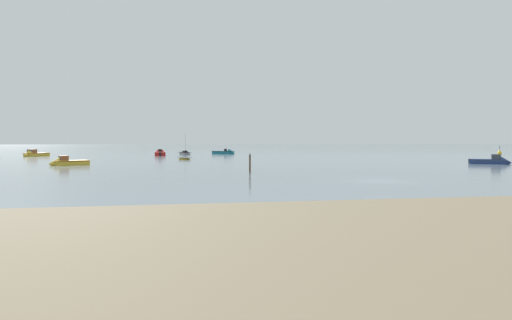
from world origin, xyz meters
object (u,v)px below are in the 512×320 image
at_px(motorboat_moored_2, 494,162).
at_px(motorboat_moored_8, 65,163).
at_px(sailboat_moored_0, 185,153).
at_px(motorboat_moored_0, 160,154).
at_px(motorboat_moored_1, 33,155).
at_px(mooring_post_near, 250,164).
at_px(motorboat_moored_7, 226,153).
at_px(channel_buoy, 500,153).
at_px(rowboat_moored_1, 184,159).

height_order(motorboat_moored_2, motorboat_moored_8, motorboat_moored_2).
bearing_deg(sailboat_moored_0, motorboat_moored_0, -69.13).
distance_m(motorboat_moored_1, mooring_post_near, 66.29).
bearing_deg(motorboat_moored_0, motorboat_moored_7, -64.85).
xyz_separation_m(motorboat_moored_7, channel_buoy, (63.15, -16.50, 0.18)).
bearing_deg(motorboat_moored_1, sailboat_moored_0, 136.72).
distance_m(channel_buoy, mooring_post_near, 83.92).
bearing_deg(motorboat_moored_7, motorboat_moored_2, -23.18).
xyz_separation_m(motorboat_moored_8, channel_buoy, (90.15, 30.73, 0.17)).
distance_m(motorboat_moored_1, motorboat_moored_8, 39.94).
bearing_deg(rowboat_moored_1, motorboat_moored_1, -158.02).
relative_size(rowboat_moored_1, mooring_post_near, 1.47).
relative_size(motorboat_moored_7, channel_buoy, 2.62).
xyz_separation_m(motorboat_moored_1, motorboat_moored_8, (14.60, -37.17, -0.05)).
distance_m(motorboat_moored_1, motorboat_moored_2, 85.67).
height_order(motorboat_moored_0, motorboat_moored_8, motorboat_moored_0).
bearing_deg(mooring_post_near, motorboat_moored_0, 100.52).
distance_m(motorboat_moored_1, motorboat_moored_7, 42.81).
bearing_deg(motorboat_moored_1, mooring_post_near, 64.98).
relative_size(sailboat_moored_0, mooring_post_near, 2.47).
height_order(motorboat_moored_0, motorboat_moored_2, motorboat_moored_0).
relative_size(motorboat_moored_1, mooring_post_near, 2.81).
xyz_separation_m(motorboat_moored_7, mooring_post_near, (-5.07, -65.37, 0.64)).
xyz_separation_m(motorboat_moored_8, mooring_post_near, (21.93, -18.14, 0.63)).
distance_m(motorboat_moored_2, motorboat_moored_7, 63.16).
distance_m(motorboat_moored_8, mooring_post_near, 28.47).
relative_size(channel_buoy, mooring_post_near, 1.06).
relative_size(rowboat_moored_1, motorboat_moored_7, 0.53).
relative_size(motorboat_moored_2, motorboat_moored_8, 1.03).
height_order(sailboat_moored_0, mooring_post_near, sailboat_moored_0).
bearing_deg(motorboat_moored_1, rowboat_moored_1, 86.09).
bearing_deg(mooring_post_near, motorboat_moored_1, 123.45).
relative_size(motorboat_moored_0, mooring_post_near, 3.04).
xyz_separation_m(motorboat_moored_0, motorboat_moored_2, (47.22, -46.80, 0.01)).
relative_size(sailboat_moored_0, motorboat_moored_8, 1.01).
height_order(sailboat_moored_0, motorboat_moored_2, sailboat_moored_0).
bearing_deg(rowboat_moored_1, motorboat_moored_8, -78.96).
relative_size(motorboat_moored_0, sailboat_moored_0, 1.23).
bearing_deg(motorboat_moored_0, sailboat_moored_0, -42.64).
relative_size(motorboat_moored_0, motorboat_moored_7, 1.10).
bearing_deg(motorboat_moored_7, motorboat_moored_1, -129.49).
bearing_deg(motorboat_moored_7, mooring_post_near, -57.52).
distance_m(motorboat_moored_0, channel_buoy, 79.34).
relative_size(motorboat_moored_0, rowboat_moored_1, 2.07).
bearing_deg(motorboat_moored_8, channel_buoy, 173.04).
relative_size(motorboat_moored_2, mooring_post_near, 2.54).
bearing_deg(channel_buoy, motorboat_moored_1, 176.48).
height_order(motorboat_moored_2, mooring_post_near, mooring_post_near).
bearing_deg(channel_buoy, mooring_post_near, -144.38).
bearing_deg(motorboat_moored_8, rowboat_moored_1, -162.17).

